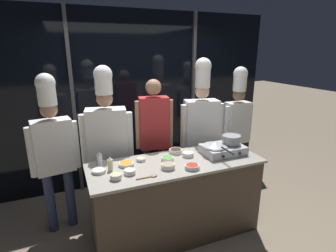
# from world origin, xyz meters

# --- Properties ---
(ground_plane) EXTENTS (24.00, 24.00, 0.00)m
(ground_plane) POSITION_xyz_m (0.00, 0.00, 0.00)
(ground_plane) COLOR #7F705B
(window_wall_back) EXTENTS (4.54, 0.09, 2.70)m
(window_wall_back) POSITION_xyz_m (0.00, 1.52, 1.35)
(window_wall_back) COLOR black
(window_wall_back) RESTS_ON ground_plane
(demo_counter) EXTENTS (1.95, 0.71, 0.92)m
(demo_counter) POSITION_xyz_m (0.00, 0.00, 0.46)
(demo_counter) COLOR #4C3D2D
(demo_counter) RESTS_ON ground_plane
(portable_stove) EXTENTS (0.49, 0.36, 0.11)m
(portable_stove) POSITION_xyz_m (0.61, 0.01, 0.98)
(portable_stove) COLOR #B2B5BA
(portable_stove) RESTS_ON demo_counter
(frying_pan) EXTENTS (0.30, 0.51, 0.05)m
(frying_pan) POSITION_xyz_m (0.50, 0.01, 1.06)
(frying_pan) COLOR #ADAFB5
(frying_pan) RESTS_ON portable_stove
(stock_pot) EXTENTS (0.25, 0.22, 0.11)m
(stock_pot) POSITION_xyz_m (0.72, 0.01, 1.09)
(stock_pot) COLOR #93969B
(stock_pot) RESTS_ON portable_stove
(squeeze_bottle_oil) EXTENTS (0.05, 0.05, 0.16)m
(squeeze_bottle_oil) POSITION_xyz_m (-0.72, 0.06, 1.00)
(squeeze_bottle_oil) COLOR beige
(squeeze_bottle_oil) RESTS_ON demo_counter
(squeeze_bottle_clear) EXTENTS (0.06, 0.06, 0.16)m
(squeeze_bottle_clear) POSITION_xyz_m (-0.80, 0.23, 1.00)
(squeeze_bottle_clear) COLOR white
(squeeze_bottle_clear) RESTS_ON demo_counter
(prep_bowl_garlic) EXTENTS (0.14, 0.14, 0.05)m
(prep_bowl_garlic) POSITION_xyz_m (0.19, 0.09, 0.95)
(prep_bowl_garlic) COLOR silver
(prep_bowl_garlic) RESTS_ON demo_counter
(prep_bowl_chicken) EXTENTS (0.10, 0.10, 0.04)m
(prep_bowl_chicken) POSITION_xyz_m (-0.36, 0.18, 0.94)
(prep_bowl_chicken) COLOR silver
(prep_bowl_chicken) RESTS_ON demo_counter
(prep_bowl_scallions) EXTENTS (0.15, 0.15, 0.05)m
(prep_bowl_scallions) POSITION_xyz_m (-0.08, 0.06, 0.95)
(prep_bowl_scallions) COLOR silver
(prep_bowl_scallions) RESTS_ON demo_counter
(prep_bowl_carrots) EXTENTS (0.17, 0.17, 0.04)m
(prep_bowl_carrots) POSITION_xyz_m (-0.54, 0.12, 0.94)
(prep_bowl_carrots) COLOR silver
(prep_bowl_carrots) RESTS_ON demo_counter
(prep_bowl_ginger) EXTENTS (0.11, 0.11, 0.05)m
(prep_bowl_ginger) POSITION_xyz_m (-0.71, -0.15, 0.95)
(prep_bowl_ginger) COLOR silver
(prep_bowl_ginger) RESTS_ON demo_counter
(prep_bowl_bean_sprouts) EXTENTS (0.12, 0.12, 0.05)m
(prep_bowl_bean_sprouts) POSITION_xyz_m (-0.55, -0.09, 0.95)
(prep_bowl_bean_sprouts) COLOR silver
(prep_bowl_bean_sprouts) RESTS_ON demo_counter
(prep_bowl_soy_glaze) EXTENTS (0.16, 0.16, 0.05)m
(prep_bowl_soy_glaze) POSITION_xyz_m (0.10, 0.24, 0.95)
(prep_bowl_soy_glaze) COLOR silver
(prep_bowl_soy_glaze) RESTS_ON demo_counter
(prep_bowl_mushrooms) EXTENTS (0.15, 0.15, 0.06)m
(prep_bowl_mushrooms) POSITION_xyz_m (-0.15, -0.12, 0.95)
(prep_bowl_mushrooms) COLOR silver
(prep_bowl_mushrooms) RESTS_ON demo_counter
(prep_bowl_chili_flakes) EXTENTS (0.16, 0.16, 0.05)m
(prep_bowl_chili_flakes) POSITION_xyz_m (0.08, -0.22, 0.95)
(prep_bowl_chili_flakes) COLOR silver
(prep_bowl_chili_flakes) RESTS_ON demo_counter
(prep_bowl_onion) EXTENTS (0.14, 0.14, 0.03)m
(prep_bowl_onion) POSITION_xyz_m (-0.84, 0.06, 0.94)
(prep_bowl_onion) COLOR silver
(prep_bowl_onion) RESTS_ON demo_counter
(serving_spoon_slotted) EXTENTS (0.22, 0.04, 0.02)m
(serving_spoon_slotted) POSITION_xyz_m (-0.38, -0.23, 0.93)
(serving_spoon_slotted) COLOR olive
(serving_spoon_slotted) RESTS_ON demo_counter
(chef_head) EXTENTS (0.54, 0.28, 1.89)m
(chef_head) POSITION_xyz_m (-1.26, 0.62, 1.09)
(chef_head) COLOR #2D3856
(chef_head) RESTS_ON ground_plane
(chef_sous) EXTENTS (0.62, 0.32, 1.96)m
(chef_sous) POSITION_xyz_m (-0.65, 0.64, 1.11)
(chef_sous) COLOR #4C4C51
(chef_sous) RESTS_ON ground_plane
(person_guest) EXTENTS (0.49, 0.26, 1.77)m
(person_guest) POSITION_xyz_m (-0.02, 0.69, 1.09)
(person_guest) COLOR #4C4C51
(person_guest) RESTS_ON ground_plane
(chef_line) EXTENTS (0.60, 0.32, 2.03)m
(chef_line) POSITION_xyz_m (0.66, 0.64, 1.14)
(chef_line) COLOR #232326
(chef_line) RESTS_ON ground_plane
(chef_pastry) EXTENTS (0.48, 0.21, 1.89)m
(chef_pastry) POSITION_xyz_m (1.29, 0.66, 1.12)
(chef_pastry) COLOR #232326
(chef_pastry) RESTS_ON ground_plane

